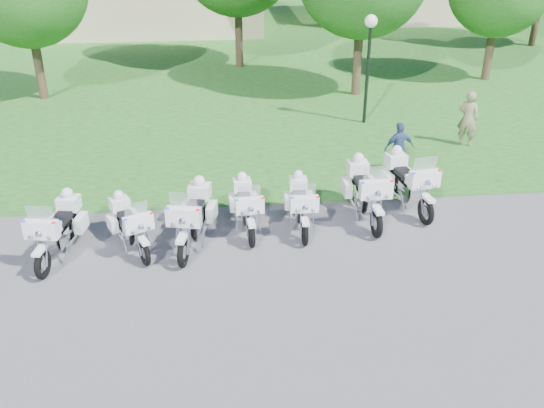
{
  "coord_description": "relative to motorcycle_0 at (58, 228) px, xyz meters",
  "views": [
    {
      "loc": [
        -2.14,
        -11.37,
        7.39
      ],
      "look_at": [
        -0.87,
        1.2,
        0.95
      ],
      "focal_mm": 40.0,
      "sensor_mm": 36.0,
      "label": 1
    }
  ],
  "objects": [
    {
      "name": "motorcycle_3",
      "position": [
        4.32,
        0.78,
        -0.05
      ],
      "size": [
        0.81,
        2.21,
        1.48
      ],
      "rotation": [
        0.0,
        0.0,
        3.21
      ],
      "color": "black",
      "rests_on": "ground"
    },
    {
      "name": "lamp_post",
      "position": [
        9.09,
        8.2,
        2.24
      ],
      "size": [
        0.44,
        0.44,
        3.83
      ],
      "color": "black",
      "rests_on": "ground"
    },
    {
      "name": "grass_lawn",
      "position": [
        5.76,
        25.95,
        -0.67
      ],
      "size": [
        100.0,
        48.0,
        0.01
      ],
      "primitive_type": "cube",
      "color": "#225A1C",
      "rests_on": "ground"
    },
    {
      "name": "ground",
      "position": [
        5.76,
        -1.05,
        -0.67
      ],
      "size": [
        100.0,
        100.0,
        0.0
      ],
      "primitive_type": "plane",
      "color": "#505055",
      "rests_on": "ground"
    },
    {
      "name": "motorcycle_4",
      "position": [
        5.67,
        0.73,
        -0.05
      ],
      "size": [
        0.75,
        2.2,
        1.48
      ],
      "rotation": [
        0.0,
        0.0,
        3.11
      ],
      "color": "black",
      "rests_on": "ground"
    },
    {
      "name": "bystander_a",
      "position": [
        11.9,
        5.7,
        0.23
      ],
      "size": [
        0.79,
        0.73,
        1.81
      ],
      "primitive_type": "imported",
      "rotation": [
        0.0,
        0.0,
        2.55
      ],
      "color": "gray",
      "rests_on": "ground"
    },
    {
      "name": "bystander_c",
      "position": [
        9.0,
        3.68,
        0.11
      ],
      "size": [
        0.97,
        0.52,
        1.57
      ],
      "primitive_type": "imported",
      "rotation": [
        0.0,
        0.0,
        3.3
      ],
      "color": "#365082",
      "rests_on": "ground"
    },
    {
      "name": "motorcycle_1",
      "position": [
        1.58,
        0.13,
        -0.06
      ],
      "size": [
        1.27,
        2.01,
        1.45
      ],
      "rotation": [
        0.0,
        0.0,
        3.57
      ],
      "color": "black",
      "rests_on": "ground"
    },
    {
      "name": "motorcycle_0",
      "position": [
        0.0,
        0.0,
        0.0
      ],
      "size": [
        1.04,
        2.37,
        1.6
      ],
      "rotation": [
        0.0,
        0.0,
        2.97
      ],
      "color": "black",
      "rests_on": "ground"
    },
    {
      "name": "motorcycle_6",
      "position": [
        8.64,
        1.58,
        0.04
      ],
      "size": [
        1.08,
        2.53,
        1.71
      ],
      "rotation": [
        0.0,
        0.0,
        3.3
      ],
      "color": "black",
      "rests_on": "ground"
    },
    {
      "name": "motorcycle_2",
      "position": [
        3.04,
        0.2,
        0.04
      ],
      "size": [
        1.16,
        2.49,
        1.69
      ],
      "rotation": [
        0.0,
        0.0,
        2.93
      ],
      "color": "black",
      "rests_on": "ground"
    },
    {
      "name": "motorcycle_5",
      "position": [
        7.37,
        1.1,
        0.06
      ],
      "size": [
        0.88,
        2.59,
        1.74
      ],
      "rotation": [
        0.0,
        0.0,
        3.17
      ],
      "color": "black",
      "rests_on": "ground"
    }
  ]
}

